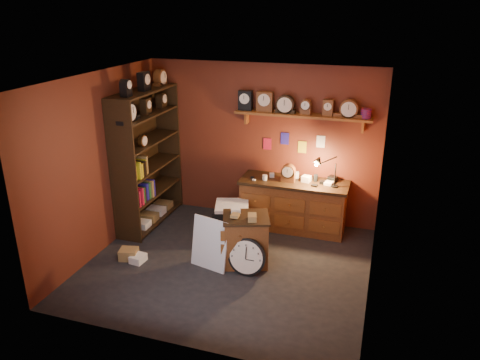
% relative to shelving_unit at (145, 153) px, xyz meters
% --- Properties ---
extents(floor, '(4.00, 4.00, 0.00)m').
position_rel_shelving_unit_xyz_m(floor, '(1.79, -0.98, -1.25)').
color(floor, black).
rests_on(floor, ground).
extents(room_shell, '(4.02, 3.62, 2.71)m').
position_rel_shelving_unit_xyz_m(room_shell, '(1.84, -0.87, 0.47)').
color(room_shell, maroon).
rests_on(room_shell, ground).
extents(shelving_unit, '(0.47, 1.60, 2.58)m').
position_rel_shelving_unit_xyz_m(shelving_unit, '(0.00, 0.00, 0.00)').
color(shelving_unit, black).
rests_on(shelving_unit, ground).
extents(workbench, '(1.78, 0.66, 1.36)m').
position_rel_shelving_unit_xyz_m(workbench, '(2.44, 0.49, -0.78)').
color(workbench, brown).
rests_on(workbench, ground).
extents(low_cabinet, '(0.80, 0.74, 0.84)m').
position_rel_shelving_unit_xyz_m(low_cabinet, '(2.02, -0.84, -0.85)').
color(low_cabinet, brown).
rests_on(low_cabinet, ground).
extents(big_round_clock, '(0.55, 0.17, 0.55)m').
position_rel_shelving_unit_xyz_m(big_round_clock, '(2.12, -1.13, -0.99)').
color(big_round_clock, black).
rests_on(big_round_clock, ground).
extents(white_panel, '(0.60, 0.30, 0.76)m').
position_rel_shelving_unit_xyz_m(white_panel, '(1.56, -1.11, -1.25)').
color(white_panel, silver).
rests_on(white_panel, ground).
extents(mini_fridge, '(0.66, 0.68, 0.55)m').
position_rel_shelving_unit_xyz_m(mini_fridge, '(1.55, -0.08, -0.98)').
color(mini_fridge, silver).
rests_on(mini_fridge, ground).
extents(floor_box_a, '(0.30, 0.27, 0.16)m').
position_rel_shelving_unit_xyz_m(floor_box_a, '(0.32, -1.28, -1.17)').
color(floor_box_a, olive).
rests_on(floor_box_a, ground).
extents(floor_box_b, '(0.21, 0.24, 0.11)m').
position_rel_shelving_unit_xyz_m(floor_box_b, '(0.50, -1.32, -1.20)').
color(floor_box_b, white).
rests_on(floor_box_b, ground).
extents(floor_box_c, '(0.30, 0.27, 0.18)m').
position_rel_shelving_unit_xyz_m(floor_box_c, '(1.20, -0.35, -1.16)').
color(floor_box_c, olive).
rests_on(floor_box_c, ground).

